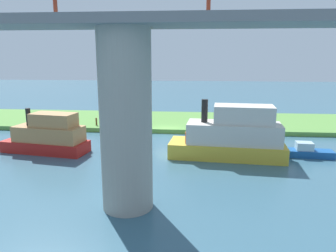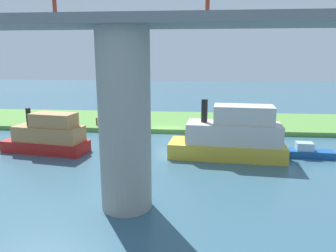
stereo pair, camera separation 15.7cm
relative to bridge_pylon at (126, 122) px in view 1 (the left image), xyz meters
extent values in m
plane|color=#386075|center=(-0.55, -18.27, -5.10)|extent=(160.00, 160.00, 0.00)
cube|color=#5B9342|center=(-0.55, -24.27, -4.85)|extent=(80.00, 12.00, 0.50)
cylinder|color=#9E998E|center=(0.00, 0.00, 0.00)|extent=(2.92, 2.92, 10.20)
cube|color=slate|center=(0.00, 0.00, 5.35)|extent=(62.61, 4.00, 0.50)
cylinder|color=#2D334C|center=(-6.55, -19.50, -4.33)|extent=(0.29, 0.29, 0.55)
cylinder|color=blue|center=(-6.55, -19.50, -3.75)|extent=(0.48, 0.48, 0.60)
sphere|color=tan|center=(-6.55, -19.50, -3.33)|extent=(0.24, 0.24, 0.24)
cylinder|color=brown|center=(8.09, -19.75, -4.15)|extent=(0.20, 0.20, 0.89)
cube|color=gold|center=(-6.58, -10.09, -4.44)|extent=(10.13, 4.09, 1.32)
cube|color=beige|center=(-7.13, -10.05, -2.90)|extent=(8.13, 3.60, 1.76)
cube|color=beige|center=(-7.90, -9.99, -1.25)|extent=(5.14, 2.90, 1.54)
cylinder|color=black|center=(-4.61, -10.26, -1.03)|extent=(0.55, 0.55, 1.98)
cube|color=#D84C2D|center=(-3.95, -10.31, -3.29)|extent=(1.91, 2.12, 0.99)
cube|color=#99999E|center=(2.87, -12.71, -4.77)|extent=(4.50, 2.42, 0.66)
cube|color=silver|center=(3.42, -12.59, -4.06)|extent=(1.77, 1.52, 0.76)
cube|color=#195199|center=(-13.94, -10.88, -4.80)|extent=(3.96, 1.64, 0.60)
cube|color=silver|center=(-13.43, -10.91, -4.15)|extent=(1.47, 1.19, 0.69)
cube|color=gold|center=(-5.90, -15.95, -4.77)|extent=(4.51, 2.60, 0.66)
cube|color=silver|center=(-5.36, -15.80, -4.06)|extent=(1.80, 1.58, 0.76)
cube|color=red|center=(9.93, -10.23, -4.58)|extent=(8.19, 3.85, 1.05)
cube|color=#B27F4C|center=(9.50, -10.16, -3.35)|extent=(6.59, 3.34, 1.40)
cube|color=#B27F4C|center=(8.89, -10.06, -2.04)|extent=(4.20, 2.60, 1.22)
cylinder|color=black|center=(11.48, -10.48, -1.87)|extent=(0.44, 0.44, 1.57)
cube|color=#D84C2D|center=(12.00, -10.56, -3.66)|extent=(1.63, 1.78, 0.79)
camera|label=1|loc=(-3.91, 17.26, 3.59)|focal=34.37mm
camera|label=2|loc=(-4.07, 17.25, 3.59)|focal=34.37mm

